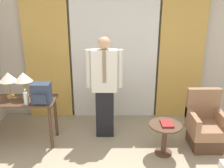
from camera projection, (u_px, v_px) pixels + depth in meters
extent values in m
cube|color=beige|center=(114.00, 48.00, 4.73)|extent=(10.00, 0.06, 2.70)
cube|color=white|center=(114.00, 52.00, 4.63)|extent=(1.59, 0.06, 2.58)
cube|color=gold|center=(47.00, 52.00, 4.62)|extent=(0.83, 0.06, 2.58)
cube|color=gold|center=(181.00, 52.00, 4.64)|extent=(0.83, 0.06, 2.58)
cube|color=#4C3323|center=(16.00, 101.00, 3.90)|extent=(1.22, 0.50, 0.03)
cylinder|color=#4C3323|center=(51.00, 128.00, 3.85)|extent=(0.05, 0.05, 0.72)
cylinder|color=#4C3323|center=(56.00, 116.00, 4.21)|extent=(0.05, 0.05, 0.72)
cylinder|color=tan|center=(11.00, 96.00, 3.97)|extent=(0.11, 0.11, 0.04)
cylinder|color=tan|center=(10.00, 88.00, 3.92)|extent=(0.02, 0.02, 0.23)
cone|color=silver|center=(8.00, 77.00, 3.86)|extent=(0.28, 0.28, 0.15)
cylinder|color=tan|center=(26.00, 96.00, 3.97)|extent=(0.11, 0.11, 0.04)
cylinder|color=tan|center=(25.00, 88.00, 3.93)|extent=(0.02, 0.02, 0.23)
cone|color=silver|center=(23.00, 77.00, 3.86)|extent=(0.28, 0.28, 0.15)
cylinder|color=silver|center=(26.00, 99.00, 3.69)|extent=(0.06, 0.06, 0.19)
cylinder|color=silver|center=(25.00, 91.00, 3.65)|extent=(0.03, 0.03, 0.05)
cube|color=#2D384C|center=(41.00, 93.00, 3.73)|extent=(0.28, 0.19, 0.32)
cube|color=#2D384C|center=(40.00, 99.00, 3.64)|extent=(0.20, 0.03, 0.14)
cube|color=black|center=(105.00, 113.00, 4.20)|extent=(0.30, 0.16, 0.82)
cube|color=silver|center=(104.00, 71.00, 3.95)|extent=(0.41, 0.18, 0.68)
cube|color=#847556|center=(104.00, 67.00, 3.83)|extent=(0.06, 0.01, 0.51)
cylinder|color=silver|center=(89.00, 69.00, 3.94)|extent=(0.09, 0.09, 0.61)
cylinder|color=silver|center=(120.00, 69.00, 3.94)|extent=(0.09, 0.09, 0.61)
sphere|color=tan|center=(104.00, 43.00, 3.80)|extent=(0.20, 0.20, 0.20)
cube|color=#4C3323|center=(204.00, 140.00, 3.96)|extent=(0.45, 0.48, 0.24)
cube|color=#936B4C|center=(206.00, 129.00, 3.90)|extent=(0.53, 0.56, 0.16)
cube|color=#936B4C|center=(203.00, 103.00, 4.01)|extent=(0.53, 0.10, 0.50)
cube|color=#936B4C|center=(193.00, 119.00, 3.84)|extent=(0.08, 0.56, 0.18)
cube|color=#936B4C|center=(222.00, 119.00, 3.84)|extent=(0.08, 0.56, 0.18)
cylinder|color=#4C3323|center=(163.00, 153.00, 3.82)|extent=(0.26, 0.26, 0.02)
cylinder|color=#4C3323|center=(164.00, 140.00, 3.75)|extent=(0.08, 0.08, 0.47)
cylinder|color=#4C3323|center=(165.00, 125.00, 3.66)|extent=(0.48, 0.48, 0.03)
cube|color=maroon|center=(167.00, 124.00, 3.65)|extent=(0.17, 0.23, 0.03)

